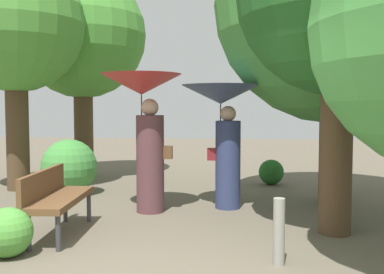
# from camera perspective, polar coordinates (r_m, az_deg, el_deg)

# --- Properties ---
(person_left) EXTENTS (1.25, 1.25, 2.14)m
(person_left) POSITION_cam_1_polar(r_m,az_deg,el_deg) (7.03, -5.97, 3.00)
(person_left) COLOR #563338
(person_left) RESTS_ON ground
(person_right) EXTENTS (1.26, 1.26, 1.99)m
(person_right) POSITION_cam_1_polar(r_m,az_deg,el_deg) (7.28, 3.94, 2.48)
(person_right) COLOR navy
(person_right) RESTS_ON ground
(park_bench) EXTENTS (0.62, 1.54, 0.83)m
(park_bench) POSITION_cam_1_polar(r_m,az_deg,el_deg) (6.06, -16.85, -7.03)
(park_bench) COLOR #38383D
(park_bench) RESTS_ON ground
(tree_near_left) EXTENTS (2.68, 2.68, 5.22)m
(tree_near_left) POSITION_cam_1_polar(r_m,az_deg,el_deg) (9.73, -21.46, 14.75)
(tree_near_left) COLOR #4C3823
(tree_near_left) RESTS_ON ground
(tree_mid_left) EXTENTS (2.95, 2.95, 5.40)m
(tree_mid_left) POSITION_cam_1_polar(r_m,az_deg,el_deg) (11.12, -13.68, 13.82)
(tree_mid_left) COLOR #4C3823
(tree_mid_left) RESTS_ON ground
(bush_path_left) EXTENTS (1.04, 1.04, 1.04)m
(bush_path_left) POSITION_cam_1_polar(r_m,az_deg,el_deg) (8.80, -15.21, -3.65)
(bush_path_left) COLOR #428C3D
(bush_path_left) RESTS_ON ground
(bush_behind_bench) EXTENTS (0.54, 0.54, 0.54)m
(bush_behind_bench) POSITION_cam_1_polar(r_m,az_deg,el_deg) (5.41, -22.21, -11.07)
(bush_behind_bench) COLOR #4C9338
(bush_behind_bench) RESTS_ON ground
(bush_far_side) EXTENTS (0.53, 0.53, 0.53)m
(bush_far_side) POSITION_cam_1_polar(r_m,az_deg,el_deg) (9.75, 9.96, -4.37)
(bush_far_side) COLOR #235B23
(bush_far_side) RESTS_ON ground
(path_marker_post) EXTENTS (0.12, 0.12, 0.70)m
(path_marker_post) POSITION_cam_1_polar(r_m,az_deg,el_deg) (4.84, 10.90, -11.63)
(path_marker_post) COLOR gray
(path_marker_post) RESTS_ON ground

